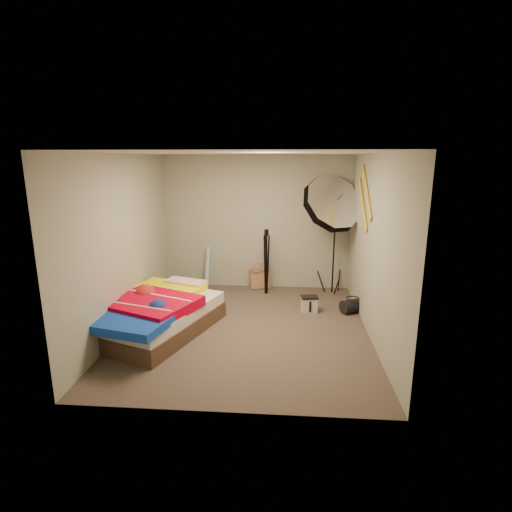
# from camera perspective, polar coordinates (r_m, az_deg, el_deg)

# --- Properties ---
(floor) EXTENTS (4.00, 4.00, 0.00)m
(floor) POSITION_cam_1_polar(r_m,az_deg,el_deg) (5.96, -1.42, -10.28)
(floor) COLOR #494037
(floor) RESTS_ON ground
(ceiling) EXTENTS (4.00, 4.00, 0.00)m
(ceiling) POSITION_cam_1_polar(r_m,az_deg,el_deg) (5.44, -1.58, 14.53)
(ceiling) COLOR silver
(ceiling) RESTS_ON wall_back
(wall_back) EXTENTS (3.50, 0.00, 3.50)m
(wall_back) POSITION_cam_1_polar(r_m,az_deg,el_deg) (7.52, 0.05, 4.77)
(wall_back) COLOR gray
(wall_back) RESTS_ON floor
(wall_front) EXTENTS (3.50, 0.00, 3.50)m
(wall_front) POSITION_cam_1_polar(r_m,az_deg,el_deg) (3.65, -4.69, -5.11)
(wall_front) COLOR gray
(wall_front) RESTS_ON floor
(wall_left) EXTENTS (0.00, 4.00, 4.00)m
(wall_left) POSITION_cam_1_polar(r_m,az_deg,el_deg) (6.00, -18.38, 1.74)
(wall_left) COLOR gray
(wall_left) RESTS_ON floor
(wall_right) EXTENTS (0.00, 4.00, 4.00)m
(wall_right) POSITION_cam_1_polar(r_m,az_deg,el_deg) (5.66, 16.41, 1.20)
(wall_right) COLOR gray
(wall_right) RESTS_ON floor
(tote_bag) EXTENTS (0.41, 0.28, 0.39)m
(tote_bag) POSITION_cam_1_polar(r_m,az_deg,el_deg) (7.66, 0.55, -3.21)
(tote_bag) COLOR tan
(tote_bag) RESTS_ON floor
(wrapping_roll) EXTENTS (0.16, 0.24, 0.77)m
(wrapping_roll) POSITION_cam_1_polar(r_m,az_deg,el_deg) (7.74, -6.97, -1.63)
(wrapping_roll) COLOR #499DC1
(wrapping_roll) RESTS_ON floor
(camera_case) EXTENTS (0.26, 0.21, 0.24)m
(camera_case) POSITION_cam_1_polar(r_m,az_deg,el_deg) (6.57, 7.61, -6.91)
(camera_case) COLOR beige
(camera_case) RESTS_ON floor
(duffel_bag) EXTENTS (0.42, 0.37, 0.22)m
(duffel_bag) POSITION_cam_1_polar(r_m,az_deg,el_deg) (6.67, 13.59, -6.94)
(duffel_bag) COLOR black
(duffel_bag) RESTS_ON floor
(wall_stripe_upper) EXTENTS (0.02, 0.91, 0.78)m
(wall_stripe_upper) POSITION_cam_1_polar(r_m,az_deg,el_deg) (6.14, 15.53, 8.82)
(wall_stripe_upper) COLOR gold
(wall_stripe_upper) RESTS_ON wall_right
(wall_stripe_lower) EXTENTS (0.02, 0.91, 0.78)m
(wall_stripe_lower) POSITION_cam_1_polar(r_m,az_deg,el_deg) (6.40, 15.00, 7.24)
(wall_stripe_lower) COLOR gold
(wall_stripe_lower) RESTS_ON wall_right
(bed) EXTENTS (1.83, 2.26, 0.54)m
(bed) POSITION_cam_1_polar(r_m,az_deg,el_deg) (5.94, -14.17, -7.97)
(bed) COLOR #493426
(bed) RESTS_ON floor
(photo_umbrella) EXTENTS (1.15, 1.16, 2.29)m
(photo_umbrella) POSITION_cam_1_polar(r_m,az_deg,el_deg) (7.05, 10.63, 7.13)
(photo_umbrella) COLOR black
(photo_umbrella) RESTS_ON floor
(camera_tripod) EXTENTS (0.08, 0.08, 1.20)m
(camera_tripod) POSITION_cam_1_polar(r_m,az_deg,el_deg) (7.21, 1.48, -0.19)
(camera_tripod) COLOR black
(camera_tripod) RESTS_ON floor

